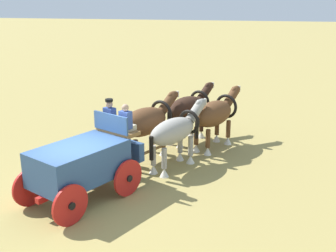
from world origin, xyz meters
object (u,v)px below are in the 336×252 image
Objects in this scene: draft_horse_rear_near at (146,122)px; draft_horse_rear_off at (175,131)px; show_wagon at (84,162)px; draft_horse_lead_off at (215,114)px; draft_horse_lead_near at (188,109)px.

draft_horse_rear_off is at bearing -113.00° from draft_horse_rear_near.
show_wagon reaches higher than draft_horse_rear_off.
draft_horse_lead_off is (2.35, -1.05, 0.06)m from draft_horse_rear_off.
draft_horse_lead_near is (2.89, 0.13, 0.05)m from draft_horse_rear_off.
draft_horse_lead_off is at bearing -114.15° from draft_horse_lead_near.
show_wagon is at bearing 161.95° from draft_horse_lead_near.
show_wagon reaches higher than draft_horse_lead_off.
show_wagon is 6.15m from draft_horse_lead_off.
show_wagon reaches higher than draft_horse_rear_near.
draft_horse_lead_near reaches higher than draft_horse_rear_off.
draft_horse_lead_near is at bearing -24.11° from draft_horse_rear_near.
draft_horse_lead_near is at bearing 65.85° from draft_horse_lead_off.
draft_horse_rear_near is at bearing -13.63° from show_wagon.
draft_horse_rear_near is 2.91m from draft_horse_lead_off.
show_wagon reaches higher than draft_horse_lead_near.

